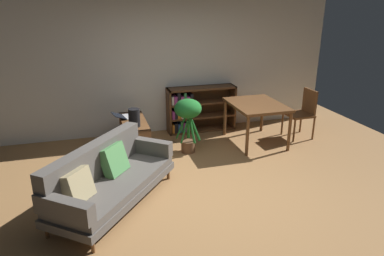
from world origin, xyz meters
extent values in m
plane|color=#9E7042|center=(0.00, 0.00, 0.00)|extent=(8.16, 8.16, 0.00)
cube|color=silver|center=(0.00, 2.70, 1.35)|extent=(6.80, 0.10, 2.70)
cylinder|color=brown|center=(-0.45, 0.57, 0.08)|extent=(0.04, 0.04, 0.16)
cylinder|color=brown|center=(-1.58, -0.81, 0.08)|extent=(0.04, 0.04, 0.16)
cylinder|color=brown|center=(-0.94, 0.97, 0.08)|extent=(0.04, 0.04, 0.16)
cylinder|color=brown|center=(-2.07, -0.42, 0.08)|extent=(0.04, 0.04, 0.16)
cube|color=#56514C|center=(-1.26, 0.08, 0.21)|extent=(1.81, 1.98, 0.10)
cube|color=#56514C|center=(-1.26, 0.08, 0.31)|extent=(1.74, 1.91, 0.10)
cube|color=#56514C|center=(-1.48, 0.26, 0.58)|extent=(1.32, 1.57, 0.45)
cube|color=#56514C|center=(-0.69, 0.78, 0.47)|extent=(0.65, 0.56, 0.22)
cube|color=#56514C|center=(-1.83, -0.62, 0.47)|extent=(0.65, 0.56, 0.22)
cube|color=tan|center=(-1.69, -0.26, 0.52)|extent=(0.41, 0.43, 0.39)
cube|color=#4C894C|center=(-1.24, 0.31, 0.53)|extent=(0.44, 0.46, 0.41)
cube|color=brown|center=(-0.80, 2.21, 0.29)|extent=(0.41, 0.04, 0.59)
cube|color=brown|center=(-0.80, 1.18, 0.29)|extent=(0.41, 0.04, 0.59)
cube|color=brown|center=(-0.80, 1.70, 0.26)|extent=(0.41, 1.03, 0.04)
cube|color=brown|center=(-0.80, 1.70, 0.57)|extent=(0.41, 1.07, 0.04)
cube|color=brown|center=(-0.80, 1.70, 0.02)|extent=(0.41, 1.03, 0.04)
cube|color=silver|center=(-0.83, 1.93, 0.59)|extent=(0.28, 0.37, 0.02)
cube|color=black|center=(-1.03, 1.89, 0.64)|extent=(0.25, 0.35, 0.08)
cylinder|color=black|center=(-0.82, 1.41, 0.73)|extent=(0.19, 0.19, 0.30)
cylinder|color=slate|center=(-0.82, 1.41, 0.79)|extent=(0.10, 0.10, 0.01)
cylinder|color=brown|center=(0.10, 1.46, 0.10)|extent=(0.24, 0.24, 0.20)
cylinder|color=#1E6B28|center=(0.20, 1.45, 0.48)|extent=(0.24, 0.07, 0.56)
cylinder|color=#1E6B28|center=(0.12, 1.54, 0.37)|extent=(0.10, 0.20, 0.37)
cylinder|color=#1E6B28|center=(0.02, 1.55, 0.48)|extent=(0.19, 0.21, 0.57)
cylinder|color=#1E6B28|center=(0.03, 1.43, 0.41)|extent=(0.17, 0.09, 0.42)
cylinder|color=#1E6B28|center=(0.14, 1.39, 0.49)|extent=(0.12, 0.17, 0.58)
ellipsoid|color=#1E6B28|center=(0.10, 1.46, 0.80)|extent=(0.46, 0.46, 0.33)
cylinder|color=brown|center=(1.02, 2.07, 0.35)|extent=(0.06, 0.06, 0.71)
cylinder|color=brown|center=(1.02, 1.02, 0.35)|extent=(0.06, 0.06, 0.71)
cylinder|color=brown|center=(1.82, 2.07, 0.35)|extent=(0.06, 0.06, 0.71)
cylinder|color=brown|center=(1.82, 1.02, 0.35)|extent=(0.06, 0.06, 0.71)
cube|color=brown|center=(1.42, 1.55, 0.73)|extent=(0.90, 1.15, 0.05)
cylinder|color=brown|center=(2.13, 1.36, 0.22)|extent=(0.04, 0.04, 0.44)
cylinder|color=brown|center=(2.12, 1.78, 0.22)|extent=(0.04, 0.04, 0.44)
cylinder|color=brown|center=(2.55, 1.37, 0.22)|extent=(0.04, 0.04, 0.44)
cylinder|color=brown|center=(2.54, 1.79, 0.22)|extent=(0.04, 0.04, 0.44)
cube|color=brown|center=(2.33, 1.57, 0.46)|extent=(0.47, 0.47, 0.04)
cube|color=brown|center=(2.55, 1.58, 0.70)|extent=(0.05, 0.41, 0.46)
cube|color=#56351E|center=(-0.02, 2.46, 0.45)|extent=(0.04, 0.35, 0.90)
cube|color=#56351E|center=(1.33, 2.46, 0.45)|extent=(0.04, 0.35, 0.90)
cube|color=#56351E|center=(0.66, 2.46, 0.88)|extent=(1.38, 0.35, 0.04)
cube|color=#56351E|center=(0.66, 2.46, 0.02)|extent=(1.38, 0.35, 0.04)
cube|color=#56351E|center=(0.66, 2.62, 0.45)|extent=(1.35, 0.04, 0.90)
cube|color=#56351E|center=(0.66, 2.46, 0.31)|extent=(1.35, 0.34, 0.04)
cube|color=#56351E|center=(0.66, 2.46, 0.59)|extent=(1.35, 0.34, 0.04)
cube|color=orange|center=(0.04, 2.44, 0.12)|extent=(0.04, 0.26, 0.17)
cube|color=black|center=(0.10, 2.43, 0.13)|extent=(0.07, 0.22, 0.19)
cube|color=#2D5199|center=(0.16, 2.45, 0.12)|extent=(0.05, 0.30, 0.17)
cube|color=#337F47|center=(0.22, 2.43, 0.15)|extent=(0.05, 0.23, 0.22)
cube|color=#993884|center=(0.28, 2.43, 0.13)|extent=(0.06, 0.22, 0.18)
cube|color=silver|center=(0.32, 2.43, 0.15)|extent=(0.03, 0.23, 0.22)
cube|color=#993884|center=(0.04, 2.45, 0.40)|extent=(0.05, 0.29, 0.15)
cube|color=black|center=(0.10, 2.44, 0.44)|extent=(0.05, 0.25, 0.23)
cube|color=orange|center=(0.16, 2.45, 0.43)|extent=(0.06, 0.29, 0.21)
cube|color=silver|center=(0.24, 2.45, 0.43)|extent=(0.06, 0.29, 0.21)
cube|color=gold|center=(0.30, 2.43, 0.44)|extent=(0.06, 0.23, 0.23)
cube|color=black|center=(0.36, 2.45, 0.44)|extent=(0.04, 0.29, 0.22)
cube|color=silver|center=(0.04, 2.43, 0.69)|extent=(0.04, 0.22, 0.16)
cube|color=#993884|center=(0.10, 2.45, 0.69)|extent=(0.06, 0.28, 0.16)
cube|color=black|center=(0.16, 2.44, 0.73)|extent=(0.06, 0.26, 0.23)
cube|color=#993884|center=(0.23, 2.44, 0.69)|extent=(0.06, 0.26, 0.15)
cube|color=#337F47|center=(0.29, 2.44, 0.72)|extent=(0.04, 0.28, 0.22)
cube|color=#993884|center=(0.35, 2.44, 0.68)|extent=(0.06, 0.24, 0.14)
cube|color=black|center=(0.42, 2.45, 0.71)|extent=(0.05, 0.29, 0.19)
camera|label=1|loc=(-1.43, -4.07, 2.53)|focal=33.19mm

